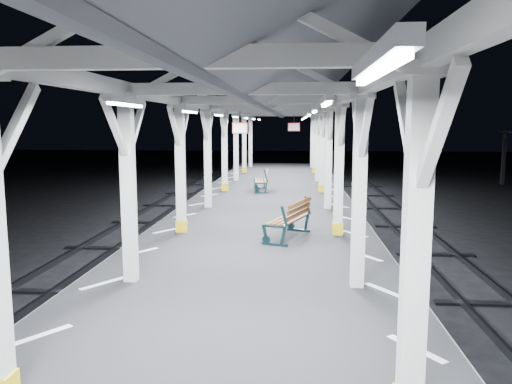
# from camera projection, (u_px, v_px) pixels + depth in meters

# --- Properties ---
(ground) EXTENTS (120.00, 120.00, 0.00)m
(ground) POSITION_uv_depth(u_px,v_px,m) (252.00, 299.00, 10.92)
(ground) COLOR black
(ground) RESTS_ON ground
(platform) EXTENTS (6.00, 50.00, 1.00)m
(platform) POSITION_uv_depth(u_px,v_px,m) (252.00, 277.00, 10.85)
(platform) COLOR black
(platform) RESTS_ON ground
(hazard_stripes_left) EXTENTS (1.00, 48.00, 0.01)m
(hazard_stripes_left) POSITION_uv_depth(u_px,v_px,m) (141.00, 252.00, 10.97)
(hazard_stripes_left) COLOR silver
(hazard_stripes_left) RESTS_ON platform
(hazard_stripes_right) EXTENTS (1.00, 48.00, 0.01)m
(hazard_stripes_right) POSITION_uv_depth(u_px,v_px,m) (367.00, 256.00, 10.59)
(hazard_stripes_right) COLOR silver
(hazard_stripes_right) RESTS_ON platform
(track_left) EXTENTS (2.20, 60.00, 0.16)m
(track_left) POSITION_uv_depth(u_px,v_px,m) (32.00, 289.00, 11.30)
(track_left) COLOR #2D2D33
(track_left) RESTS_ON ground
(track_right) EXTENTS (2.20, 60.00, 0.16)m
(track_right) POSITION_uv_depth(u_px,v_px,m) (488.00, 301.00, 10.52)
(track_right) COLOR #2D2D33
(track_right) RESTS_ON ground
(canopy) EXTENTS (5.40, 49.00, 4.65)m
(canopy) POSITION_uv_depth(u_px,v_px,m) (252.00, 87.00, 10.28)
(canopy) COLOR silver
(canopy) RESTS_ON platform
(bench_mid) EXTENTS (1.19, 1.87, 0.95)m
(bench_mid) POSITION_uv_depth(u_px,v_px,m) (291.00, 218.00, 12.18)
(bench_mid) COLOR #10292D
(bench_mid) RESTS_ON platform
(bench_far) EXTENTS (0.74, 1.65, 0.87)m
(bench_far) POSITION_uv_depth(u_px,v_px,m) (263.00, 180.00, 20.84)
(bench_far) COLOR #10292D
(bench_far) RESTS_ON platform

